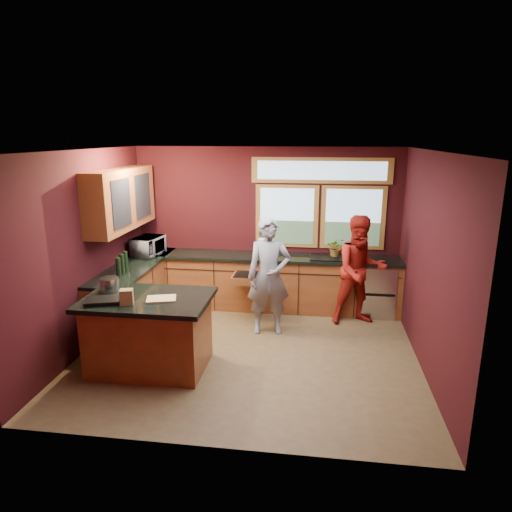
% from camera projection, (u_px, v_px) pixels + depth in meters
% --- Properties ---
extents(floor, '(4.50, 4.50, 0.00)m').
position_uv_depth(floor, '(249.00, 352.00, 6.26)').
color(floor, brown).
rests_on(floor, ground).
extents(room_shell, '(4.52, 4.02, 2.71)m').
position_uv_depth(room_shell, '(209.00, 217.00, 6.18)').
color(room_shell, black).
rests_on(room_shell, ground).
extents(back_counter, '(4.50, 0.64, 0.93)m').
position_uv_depth(back_counter, '(276.00, 282.00, 7.74)').
color(back_counter, '#5D3016').
rests_on(back_counter, floor).
extents(left_counter, '(0.64, 2.30, 0.93)m').
position_uv_depth(left_counter, '(135.00, 293.00, 7.21)').
color(left_counter, '#5D3016').
rests_on(left_counter, floor).
extents(island, '(1.55, 1.05, 0.95)m').
position_uv_depth(island, '(149.00, 332.00, 5.74)').
color(island, '#5D3016').
rests_on(island, floor).
extents(person_grey, '(0.70, 0.53, 1.75)m').
position_uv_depth(person_grey, '(269.00, 276.00, 6.69)').
color(person_grey, slate).
rests_on(person_grey, floor).
extents(person_red, '(0.98, 0.86, 1.72)m').
position_uv_depth(person_red, '(360.00, 271.00, 7.03)').
color(person_red, maroon).
rests_on(person_red, floor).
extents(microwave, '(0.46, 0.62, 0.31)m').
position_uv_depth(microwave, '(148.00, 246.00, 7.61)').
color(microwave, '#999999').
rests_on(microwave, left_counter).
extents(potted_plant, '(0.29, 0.25, 0.32)m').
position_uv_depth(potted_plant, '(336.00, 248.00, 7.50)').
color(potted_plant, '#999999').
rests_on(potted_plant, back_counter).
extents(paper_towel, '(0.12, 0.12, 0.28)m').
position_uv_depth(paper_towel, '(262.00, 247.00, 7.61)').
color(paper_towel, white).
rests_on(paper_towel, back_counter).
extents(cutting_board, '(0.41, 0.34, 0.02)m').
position_uv_depth(cutting_board, '(161.00, 299.00, 5.54)').
color(cutting_board, '#A78256').
rests_on(cutting_board, island).
extents(stock_pot, '(0.24, 0.24, 0.18)m').
position_uv_depth(stock_pot, '(110.00, 285.00, 5.81)').
color(stock_pot, '#A8A8AC').
rests_on(stock_pot, island).
extents(paper_bag, '(0.18, 0.16, 0.18)m').
position_uv_depth(paper_bag, '(127.00, 297.00, 5.37)').
color(paper_bag, brown).
rests_on(paper_bag, island).
extents(black_tray, '(0.46, 0.38, 0.05)m').
position_uv_depth(black_tray, '(103.00, 301.00, 5.43)').
color(black_tray, black).
rests_on(black_tray, island).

